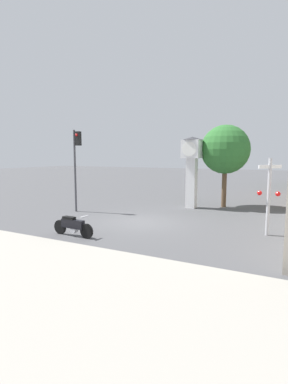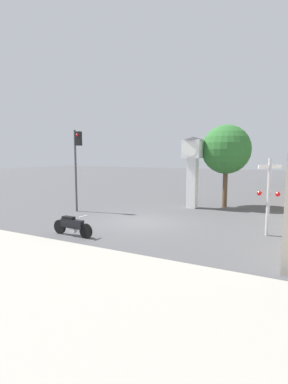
{
  "view_description": "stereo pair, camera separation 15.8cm",
  "coord_description": "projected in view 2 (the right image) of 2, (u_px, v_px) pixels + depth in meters",
  "views": [
    {
      "loc": [
        6.99,
        -12.89,
        3.33
      ],
      "look_at": [
        -0.01,
        0.42,
        1.48
      ],
      "focal_mm": 28.0,
      "sensor_mm": 36.0,
      "label": 1
    },
    {
      "loc": [
        7.13,
        -12.82,
        3.33
      ],
      "look_at": [
        -0.01,
        0.42,
        1.48
      ],
      "focal_mm": 28.0,
      "sensor_mm": 36.0,
      "label": 2
    }
  ],
  "objects": [
    {
      "name": "ground_plane",
      "position": [
        140.0,
        222.0,
        14.96
      ],
      "size": [
        120.0,
        120.0,
        0.0
      ],
      "primitive_type": "plane",
      "color": "#4C4C4F"
    },
    {
      "name": "street_tree",
      "position": [
        226.0,
        150.0,
        18.85
      ],
      "size": [
        3.08,
        3.08,
        5.24
      ],
      "color": "brown",
      "rests_on": "ground_plane"
    },
    {
      "name": "railroad_crossing_signal",
      "position": [
        269.0,
        194.0,
        12.25
      ],
      "size": [
        0.9,
        0.82,
        3.22
      ],
      "color": "#B7B7BC",
      "rests_on": "ground_plane"
    },
    {
      "name": "sidewalk_strip",
      "position": [
        8.0,
        274.0,
        8.34
      ],
      "size": [
        36.0,
        6.0,
        0.1
      ],
      "color": "#9E998E",
      "rests_on": "ground_plane"
    },
    {
      "name": "traffic_light",
      "position": [
        77.0,
        156.0,
        17.43
      ],
      "size": [
        0.5,
        0.35,
        4.78
      ],
      "color": "#47474C",
      "rests_on": "ground_plane"
    },
    {
      "name": "motorcycle",
      "position": [
        72.0,
        226.0,
        12.36
      ],
      "size": [
        2.05,
        0.44,
        0.9
      ],
      "rotation": [
        0.0,
        0.0,
        -0.03
      ],
      "color": "black",
      "rests_on": "ground_plane"
    },
    {
      "name": "clock_tower",
      "position": [
        193.0,
        161.0,
        18.67
      ],
      "size": [
        1.34,
        1.34,
        4.47
      ],
      "color": "white",
      "rests_on": "ground_plane"
    }
  ]
}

